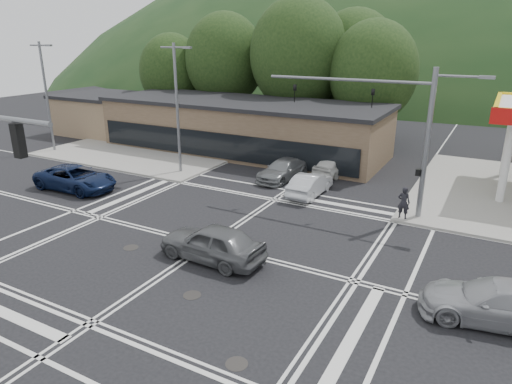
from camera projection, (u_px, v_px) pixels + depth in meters
The scene contains 20 objects.
ground at pixel (208, 245), 21.76m from camera, with size 120.00×120.00×0.00m, color black.
sidewalk_nw at pixel (164, 145), 40.97m from camera, with size 16.00×16.00×0.15m, color gray.
commercial_row at pixel (242, 128), 38.84m from camera, with size 24.00×8.00×4.00m, color brown.
commercial_nw at pixel (106, 115), 46.14m from camera, with size 8.00×7.00×3.60m, color #846B4F.
hill_north at pixel (448, 82), 96.45m from camera, with size 252.00×126.00×140.00m, color #1A3718.
tree_n_a at pixel (225, 60), 45.68m from camera, with size 8.00×8.00×11.75m.
tree_n_b at pixel (299, 54), 41.85m from camera, with size 9.00×9.00×12.98m.
tree_n_c at pixel (373, 72), 39.11m from camera, with size 7.60×7.60×10.87m.
tree_n_d at pixel (172, 71), 47.99m from camera, with size 6.80×6.80×9.76m.
tree_n_e at pixel (354, 61), 43.57m from camera, with size 8.40×8.40×11.98m.
streetlight_nw at pixel (178, 103), 31.40m from camera, with size 2.50×0.25×9.00m.
streetlight_w at pixel (47, 92), 37.51m from camera, with size 2.50×0.25×9.00m.
signal_mast_ne at pixel (404, 124), 23.77m from camera, with size 11.65×0.30×8.00m.
car_blue_west at pixel (75, 178), 29.30m from camera, with size 2.55×5.54×1.54m, color #0D1839.
car_grey_center at pixel (212, 243), 20.04m from camera, with size 1.97×4.89×1.66m, color #585A5D.
car_silver_east at pixel (500, 303), 15.68m from camera, with size 2.14×5.26×1.53m, color #989A9F.
car_queue_a at pixel (310, 184), 28.30m from camera, with size 1.48×4.24×1.40m, color silver.
car_queue_b at pixel (335, 165), 32.52m from camera, with size 1.70×4.22×1.44m, color white.
car_northbound at pixel (283, 170), 31.40m from camera, with size 1.91×4.71×1.37m, color slate.
pedestrian at pixel (404, 203), 24.25m from camera, with size 0.64×0.42×1.76m, color black.
Camera 1 is at (11.48, -16.23, 9.48)m, focal length 32.00 mm.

